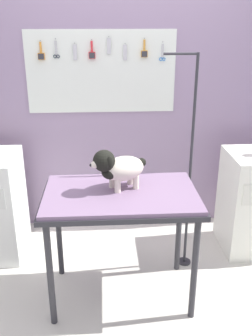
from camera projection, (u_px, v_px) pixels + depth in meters
ground at (133, 309)px, 2.76m from camera, size 4.40×4.00×0.04m
rear_wall_panel at (122, 109)px, 3.51m from camera, size 4.00×0.11×2.30m
grooming_table at (121, 203)px, 2.61m from camera, size 1.07×0.66×0.85m
grooming_arm at (189, 175)px, 2.95m from camera, size 0.29×0.11×1.72m
dog at (118, 168)px, 2.57m from camera, size 0.40×0.29×0.30m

